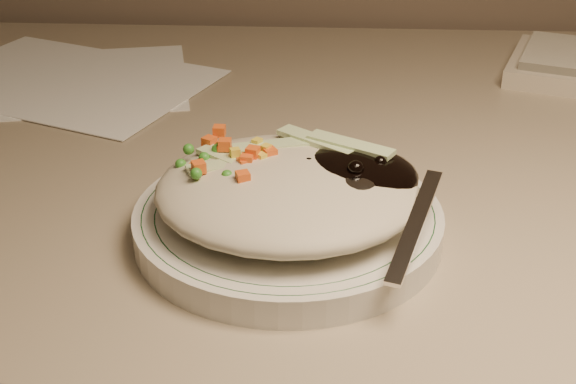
{
  "coord_description": "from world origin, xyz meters",
  "views": [
    {
      "loc": [
        -0.07,
        0.69,
        1.05
      ],
      "look_at": [
        -0.1,
        1.2,
        0.78
      ],
      "focal_mm": 50.0,
      "sensor_mm": 36.0,
      "label": 1
    }
  ],
  "objects": [
    {
      "name": "papers",
      "position": [
        -0.37,
        1.51,
        0.74
      ],
      "size": [
        0.37,
        0.31,
        0.0
      ],
      "color": "white",
      "rests_on": "desk"
    },
    {
      "name": "plate_rim",
      "position": [
        -0.1,
        1.2,
        0.76
      ],
      "size": [
        0.22,
        0.22,
        0.0
      ],
      "color": "#144723",
      "rests_on": "plate"
    },
    {
      "name": "plate",
      "position": [
        -0.1,
        1.2,
        0.75
      ],
      "size": [
        0.23,
        0.23,
        0.02
      ],
      "primitive_type": "cylinder",
      "color": "silver",
      "rests_on": "desk"
    },
    {
      "name": "desk",
      "position": [
        0.0,
        1.38,
        0.54
      ],
      "size": [
        1.4,
        0.7,
        0.74
      ],
      "color": "gray",
      "rests_on": "ground"
    },
    {
      "name": "meal",
      "position": [
        -0.1,
        1.2,
        0.78
      ],
      "size": [
        0.21,
        0.19,
        0.05
      ],
      "color": "#B8AE95",
      "rests_on": "plate"
    }
  ]
}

